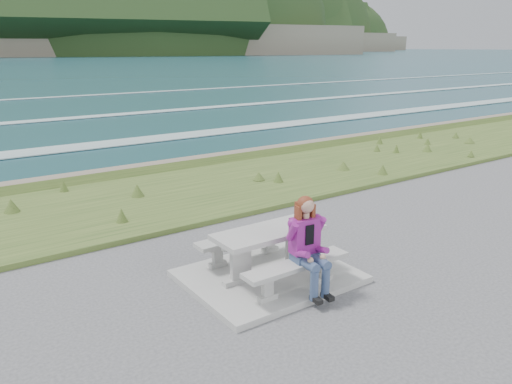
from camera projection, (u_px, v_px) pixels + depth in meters
concrete_slab at (269, 276)px, 8.07m from camera, size 2.60×2.10×0.10m
picnic_table at (269, 240)px, 7.90m from camera, size 1.80×0.75×0.75m
bench_landward at (297, 269)px, 7.41m from camera, size 1.80×0.35×0.45m
bench_seaward at (245, 240)px, 8.51m from camera, size 1.80×0.35×0.45m
grass_verge at (146, 203)px, 12.02m from camera, size 160.00×4.50×0.22m
shore_drop at (106, 178)px, 14.30m from camera, size 160.00×0.80×2.20m
ocean at (7, 144)px, 28.31m from camera, size 1600.00×1600.00×0.09m
headland_range at (171, 38)px, 423.07m from camera, size 729.83×363.95×214.62m
seated_woman at (310, 258)px, 7.33m from camera, size 0.48×0.76×1.45m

